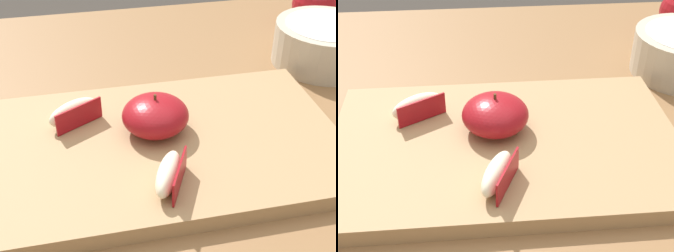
% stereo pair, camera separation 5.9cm
% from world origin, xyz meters
% --- Properties ---
extents(dining_table, '(1.37, 0.94, 0.76)m').
position_xyz_m(dining_table, '(0.00, 0.00, 0.66)').
color(dining_table, brown).
rests_on(dining_table, ground_plane).
extents(cutting_board, '(0.45, 0.29, 0.02)m').
position_xyz_m(cutting_board, '(-0.07, -0.03, 0.77)').
color(cutting_board, '#A37F56').
rests_on(cutting_board, dining_table).
extents(apple_half_skin_up, '(0.09, 0.09, 0.05)m').
position_xyz_m(apple_half_skin_up, '(-0.08, -0.01, 0.80)').
color(apple_half_skin_up, maroon).
rests_on(apple_half_skin_up, cutting_board).
extents(apple_wedge_left, '(0.08, 0.06, 0.03)m').
position_xyz_m(apple_wedge_left, '(-0.19, 0.03, 0.79)').
color(apple_wedge_left, '#F4EACC').
rests_on(apple_wedge_left, cutting_board).
extents(apple_wedge_front, '(0.05, 0.08, 0.03)m').
position_xyz_m(apple_wedge_front, '(-0.09, -0.12, 0.79)').
color(apple_wedge_front, '#F4EACC').
rests_on(apple_wedge_front, cutting_board).
extents(whole_apple_red_delicious, '(0.09, 0.09, 0.10)m').
position_xyz_m(whole_apple_red_delicious, '(0.29, 0.30, 0.80)').
color(whole_apple_red_delicious, maroon).
rests_on(whole_apple_red_delicious, dining_table).
extents(ceramic_fruit_bowl, '(0.17, 0.17, 0.07)m').
position_xyz_m(ceramic_fruit_bowl, '(0.24, 0.16, 0.79)').
color(ceramic_fruit_bowl, '#BCB29E').
rests_on(ceramic_fruit_bowl, dining_table).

